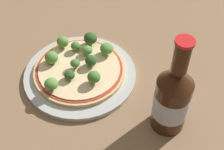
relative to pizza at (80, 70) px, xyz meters
The scene contains 15 objects.
ground_plane 0.04m from the pizza, 51.03° to the left, with size 3.00×3.00×0.00m, color #846647.
plate 0.01m from the pizza, 61.16° to the right, with size 0.27×0.27×0.01m.
pizza is the anchor object (origin of this frame).
broccoli_floret_0 0.02m from the pizza, 159.48° to the right, with size 0.02×0.02×0.03m.
broccoli_floret_1 0.09m from the pizza, 132.75° to the left, with size 0.03×0.03×0.03m.
broccoli_floret_2 0.09m from the pizza, 48.22° to the left, with size 0.03×0.03×0.03m.
broccoli_floret_3 0.07m from the pizza, behind, with size 0.03×0.03×0.03m.
broccoli_floret_4 0.05m from the pizza, 81.20° to the left, with size 0.03×0.03×0.02m.
broccoli_floret_5 0.09m from the pizza, 119.73° to the right, with size 0.03×0.03×0.03m.
broccoli_floret_6 0.07m from the pizza, 39.95° to the right, with size 0.03×0.03×0.03m.
broccoli_floret_7 0.07m from the pizza, 112.63° to the left, with size 0.02×0.02×0.03m.
broccoli_floret_8 0.09m from the pizza, 85.41° to the left, with size 0.03×0.03×0.04m.
broccoli_floret_9 0.04m from the pizza, 27.54° to the left, with size 0.03×0.03×0.03m.
broccoli_floret_10 0.04m from the pizza, 107.36° to the right, with size 0.02×0.02×0.02m.
beer_bottle 0.25m from the pizza, 24.33° to the right, with size 0.07×0.07×0.23m.
Camera 1 is at (0.16, -0.52, 0.56)m, focal length 50.00 mm.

